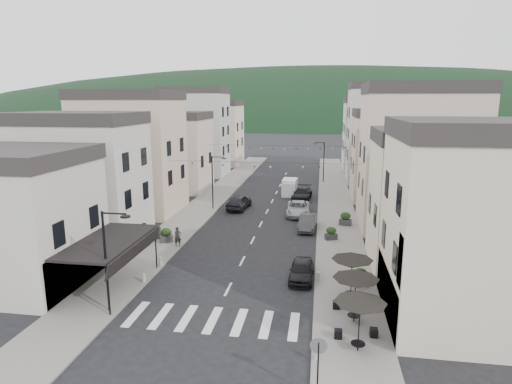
# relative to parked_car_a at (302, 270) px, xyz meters

# --- Properties ---
(ground) EXTENTS (700.00, 700.00, 0.00)m
(ground) POSITION_rel_parked_car_a_xyz_m (-4.60, -8.28, -0.66)
(ground) COLOR black
(ground) RESTS_ON ground
(sidewalk_left) EXTENTS (4.00, 76.00, 0.12)m
(sidewalk_left) POSITION_rel_parked_car_a_xyz_m (-12.10, 23.72, -0.60)
(sidewalk_left) COLOR slate
(sidewalk_left) RESTS_ON ground
(sidewalk_right) EXTENTS (4.00, 76.00, 0.12)m
(sidewalk_right) POSITION_rel_parked_car_a_xyz_m (2.90, 23.72, -0.60)
(sidewalk_right) COLOR slate
(sidewalk_right) RESTS_ON ground
(hill_backdrop) EXTENTS (640.00, 360.00, 70.00)m
(hill_backdrop) POSITION_rel_parked_car_a_xyz_m (-4.60, 291.72, -0.66)
(hill_backdrop) COLOR black
(hill_backdrop) RESTS_ON ground
(bistro_building) EXTENTS (10.00, 8.00, 10.00)m
(bistro_building) POSITION_rel_parked_car_a_xyz_m (9.90, -4.28, 4.34)
(bistro_building) COLOR beige
(bistro_building) RESTS_ON ground
(boutique_awning) EXTENTS (3.77, 7.50, 3.28)m
(boutique_awning) POSITION_rel_parked_car_a_xyz_m (-11.85, -3.28, 2.45)
(boutique_awning) COLOR black
(boutique_awning) RESTS_ON ground
(buildings_row_left) EXTENTS (10.20, 54.16, 14.00)m
(buildings_row_left) POSITION_rel_parked_car_a_xyz_m (-19.10, 29.47, 5.46)
(buildings_row_left) COLOR beige
(buildings_row_left) RESTS_ON ground
(buildings_row_right) EXTENTS (10.20, 54.16, 14.50)m
(buildings_row_right) POSITION_rel_parked_car_a_xyz_m (9.90, 28.31, 5.66)
(buildings_row_right) COLOR beige
(buildings_row_right) RESTS_ON ground
(cafe_terrace) EXTENTS (2.50, 8.10, 2.53)m
(cafe_terrace) POSITION_rel_parked_car_a_xyz_m (3.10, -5.48, 1.69)
(cafe_terrace) COLOR black
(cafe_terrace) RESTS_ON ground
(streetlamp_left_near) EXTENTS (1.70, 0.56, 6.00)m
(streetlamp_left_near) POSITION_rel_parked_car_a_xyz_m (-10.42, -6.28, 3.04)
(streetlamp_left_near) COLOR black
(streetlamp_left_near) RESTS_ON ground
(streetlamp_left_far) EXTENTS (1.70, 0.56, 6.00)m
(streetlamp_left_far) POSITION_rel_parked_car_a_xyz_m (-10.42, 17.72, 3.04)
(streetlamp_left_far) COLOR black
(streetlamp_left_far) RESTS_ON ground
(streetlamp_right_far) EXTENTS (1.70, 0.56, 6.00)m
(streetlamp_right_far) POSITION_rel_parked_car_a_xyz_m (1.22, 35.72, 3.04)
(streetlamp_right_far) COLOR black
(streetlamp_right_far) RESTS_ON ground
(traffic_sign) EXTENTS (0.70, 0.07, 2.70)m
(traffic_sign) POSITION_rel_parked_car_a_xyz_m (1.20, -11.78, 1.26)
(traffic_sign) COLOR black
(traffic_sign) RESTS_ON ground
(bollards) EXTENTS (11.66, 10.26, 0.60)m
(bollards) POSITION_rel_parked_car_a_xyz_m (-4.60, -2.78, -0.24)
(bollards) COLOR gray
(bollards) RESTS_ON ground
(bunting_near) EXTENTS (19.00, 0.28, 0.62)m
(bunting_near) POSITION_rel_parked_car_a_xyz_m (-4.60, 13.72, 4.99)
(bunting_near) COLOR black
(bunting_near) RESTS_ON ground
(bunting_far) EXTENTS (19.00, 0.28, 0.62)m
(bunting_far) POSITION_rel_parked_car_a_xyz_m (-4.60, 29.72, 4.99)
(bunting_far) COLOR black
(bunting_far) RESTS_ON ground
(parked_car_a) EXTENTS (1.68, 3.94, 1.33)m
(parked_car_a) POSITION_rel_parked_car_a_xyz_m (0.00, 0.00, 0.00)
(parked_car_a) COLOR black
(parked_car_a) RESTS_ON ground
(parked_car_b) EXTENTS (1.74, 4.35, 1.41)m
(parked_car_b) POSITION_rel_parked_car_a_xyz_m (0.00, 11.62, 0.04)
(parked_car_b) COLOR #2E2F31
(parked_car_b) RESTS_ON ground
(parked_car_c) EXTENTS (2.58, 5.29, 1.45)m
(parked_car_c) POSITION_rel_parked_car_a_xyz_m (-1.16, 16.71, 0.06)
(parked_car_c) COLOR #9A9EA2
(parked_car_c) RESTS_ON ground
(parked_car_d) EXTENTS (2.54, 5.30, 1.49)m
(parked_car_d) POSITION_rel_parked_car_a_xyz_m (-1.09, 24.01, 0.08)
(parked_car_d) COLOR black
(parked_car_d) RESTS_ON ground
(parked_car_e) EXTENTS (2.44, 5.02, 1.65)m
(parked_car_e) POSITION_rel_parked_car_a_xyz_m (-7.86, 18.38, 0.16)
(parked_car_e) COLOR black
(parked_car_e) RESTS_ON ground
(delivery_van) EXTENTS (1.81, 4.38, 2.08)m
(delivery_van) POSITION_rel_parked_car_a_xyz_m (-2.80, 26.87, 0.36)
(delivery_van) COLOR white
(delivery_van) RESTS_ON ground
(pedestrian_a) EXTENTS (0.71, 0.63, 1.63)m
(pedestrian_a) POSITION_rel_parked_car_a_xyz_m (-10.40, 4.90, 0.27)
(pedestrian_a) COLOR black
(pedestrian_a) RESTS_ON sidewalk_left
(pedestrian_b) EXTENTS (1.04, 0.85, 1.98)m
(pedestrian_b) POSITION_rel_parked_car_a_xyz_m (-13.08, 4.56, 0.45)
(pedestrian_b) COLOR #26202B
(pedestrian_b) RESTS_ON sidewalk_left
(planter_la) EXTENTS (1.24, 0.99, 1.22)m
(planter_la) POSITION_rel_parked_car_a_xyz_m (-11.75, 5.85, 0.05)
(planter_la) COLOR #2E2E31
(planter_la) RESTS_ON sidewalk_left
(planter_lb) EXTENTS (1.08, 0.61, 1.20)m
(planter_lb) POSITION_rel_parked_car_a_xyz_m (-13.02, 6.71, 0.04)
(planter_lb) COLOR #323235
(planter_lb) RESTS_ON sidewalk_left
(planter_ra) EXTENTS (1.07, 0.61, 1.18)m
(planter_ra) POSITION_rel_parked_car_a_xyz_m (3.82, -0.64, 0.03)
(planter_ra) COLOR #323134
(planter_ra) RESTS_ON sidewalk_right
(planter_rb) EXTENTS (1.14, 0.91, 1.12)m
(planter_rb) POSITION_rel_parked_car_a_xyz_m (2.14, 8.63, 0.00)
(planter_rb) COLOR #29292B
(planter_rb) RESTS_ON sidewalk_right
(planter_rc) EXTENTS (1.25, 0.87, 1.28)m
(planter_rc) POSITION_rel_parked_car_a_xyz_m (3.59, 13.28, 0.08)
(planter_rc) COLOR #303032
(planter_rc) RESTS_ON sidewalk_right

